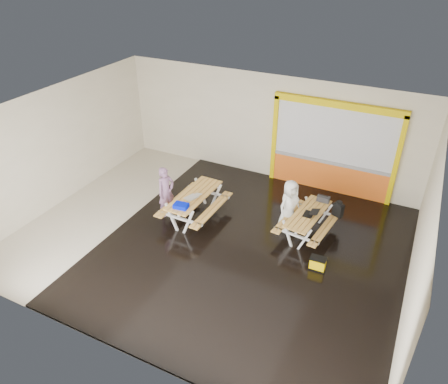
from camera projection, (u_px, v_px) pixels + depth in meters
The scene contains 14 objects.
room at pixel (208, 183), 10.60m from camera, with size 10.02×8.02×3.52m.
deck at pixel (252, 251), 11.02m from camera, with size 7.50×7.98×0.05m, color black.
kiosk at pixel (332, 150), 12.93m from camera, with size 3.88×0.16×3.00m.
picnic_table_left at pixel (195, 200), 12.00m from camera, with size 1.45×2.09×0.83m.
picnic_table_right at pixel (308, 218), 11.34m from camera, with size 1.46×1.98×0.74m.
person_left at pixel (166, 192), 11.96m from camera, with size 0.55×0.36×1.50m, color slate.
person_right at pixel (289, 205), 11.53m from camera, with size 0.71×0.46×1.46m, color white.
laptop_left at pixel (193, 197), 11.69m from camera, with size 0.49×0.47×0.17m.
laptop_right at pixel (311, 213), 11.15m from camera, with size 0.39×0.34×0.16m.
blue_pouch at pixel (181, 206), 11.30m from camera, with size 0.38×0.27×0.11m, color #0010CC.
toolbox at pixel (323, 199), 11.71m from camera, with size 0.35×0.18×0.20m.
backpack at pixel (338, 209), 11.54m from camera, with size 0.32×0.27×0.46m.
dark_case at pixel (291, 226), 11.78m from camera, with size 0.39×0.29×0.15m, color black.
fluke_bag at pixel (318, 264), 10.31m from camera, with size 0.39×0.26×0.33m.
Camera 1 is at (4.43, -8.04, 7.06)m, focal length 33.94 mm.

